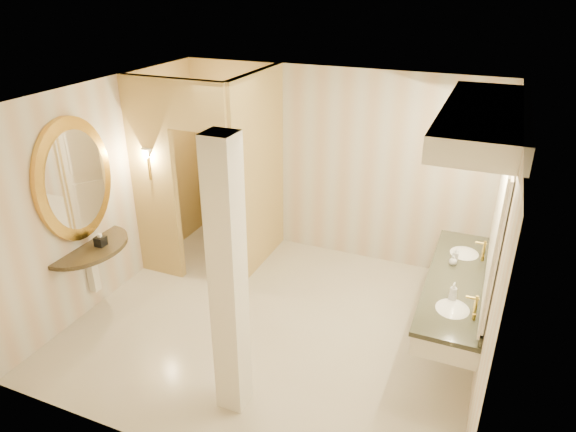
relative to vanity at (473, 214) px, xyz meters
name	(u,v)px	position (x,y,z in m)	size (l,w,h in m)	color
floor	(275,324)	(-1.98, -0.40, -1.63)	(4.50, 4.50, 0.00)	beige
ceiling	(273,97)	(-1.98, -0.40, 1.07)	(4.50, 4.50, 0.00)	silver
wall_back	(332,165)	(-1.98, 1.60, -0.28)	(4.50, 0.02, 2.70)	beige
wall_front	(167,329)	(-1.98, -2.40, -0.28)	(4.50, 0.02, 2.70)	beige
wall_left	(108,192)	(-4.23, -0.40, -0.28)	(0.02, 4.00, 2.70)	beige
wall_right	(495,263)	(0.27, -0.40, -0.28)	(0.02, 4.00, 2.70)	beige
toilet_closet	(225,176)	(-3.11, 0.56, -0.24)	(1.50, 1.55, 2.70)	tan
wall_sconce	(147,155)	(-3.90, 0.03, 0.10)	(0.14, 0.14, 0.42)	gold
vanity	(473,214)	(0.00, 0.00, 0.00)	(0.75, 2.37, 2.09)	white
console_shelf	(79,208)	(-4.19, -0.93, -0.28)	(1.10, 1.10, 2.00)	black
pillar	(228,284)	(-1.85, -1.67, -0.28)	(0.26, 0.26, 2.70)	white
tissue_box	(101,241)	(-4.01, -0.87, -0.70)	(0.11, 0.11, 0.11)	black
toilet	(229,217)	(-3.55, 1.35, -1.27)	(0.40, 0.70, 0.72)	white
soap_bottle_a	(456,254)	(-0.12, 0.40, -0.68)	(0.06, 0.06, 0.14)	beige
soap_bottle_b	(453,260)	(-0.12, 0.27, -0.70)	(0.09, 0.09, 0.11)	silver
soap_bottle_c	(453,292)	(-0.05, -0.45, -0.65)	(0.08, 0.08, 0.20)	#C6B28C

